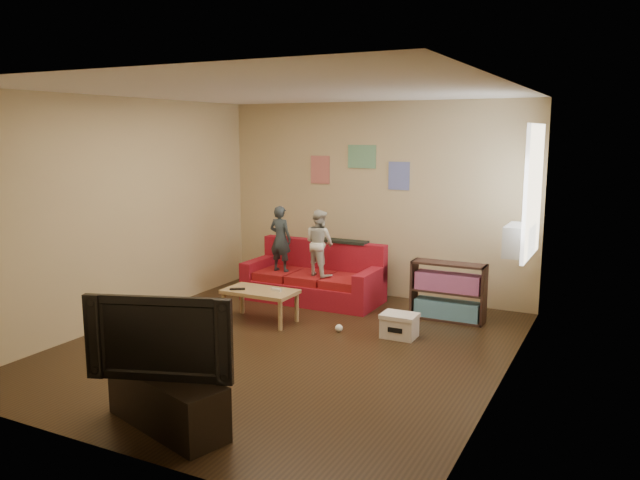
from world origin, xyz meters
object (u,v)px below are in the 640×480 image
at_px(bookshelf, 448,295).
at_px(television, 164,334).
at_px(file_box, 399,325).
at_px(coffee_table, 260,294).
at_px(sofa, 315,280).
at_px(tv_stand, 167,401).
at_px(child_a, 280,239).
at_px(child_b, 319,243).

xyz_separation_m(bookshelf, television, (-1.20, -3.77, 0.44)).
distance_m(bookshelf, file_box, 0.96).
height_order(coffee_table, file_box, coffee_table).
relative_size(sofa, tv_stand, 1.62).
height_order(child_a, bookshelf, child_a).
bearing_deg(sofa, child_b, -47.83).
xyz_separation_m(coffee_table, tv_stand, (0.83, -2.68, -0.13)).
distance_m(child_a, television, 3.89).
bearing_deg(sofa, child_a, -160.11).
distance_m(coffee_table, file_box, 1.74).
distance_m(child_a, tv_stand, 3.94).
distance_m(file_box, television, 3.08).
relative_size(sofa, television, 1.62).
relative_size(coffee_table, bookshelf, 0.98).
relative_size(coffee_table, file_box, 2.22).
bearing_deg(television, coffee_table, 87.91).
distance_m(sofa, file_box, 1.88).
relative_size(sofa, file_box, 4.68).
height_order(sofa, bookshelf, sofa).
distance_m(file_box, tv_stand, 3.01).
distance_m(sofa, television, 3.97).
height_order(child_a, child_b, child_a).
relative_size(child_a, bookshelf, 1.01).
xyz_separation_m(child_a, television, (1.15, -3.72, -0.08)).
relative_size(file_box, tv_stand, 0.35).
height_order(child_b, file_box, child_b).
bearing_deg(bookshelf, sofa, 176.69).
distance_m(coffee_table, tv_stand, 2.81).
relative_size(tv_stand, television, 1.00).
height_order(sofa, tv_stand, sofa).
distance_m(coffee_table, bookshelf, 2.30).
xyz_separation_m(bookshelf, tv_stand, (-1.20, -3.77, -0.11)).
relative_size(child_a, tv_stand, 0.79).
bearing_deg(sofa, coffee_table, -96.26).
bearing_deg(file_box, child_a, 157.59).
height_order(sofa, child_a, child_a).
relative_size(child_b, coffee_table, 1.01).
xyz_separation_m(bookshelf, file_box, (-0.30, -0.90, -0.18)).
relative_size(sofa, bookshelf, 2.06).
xyz_separation_m(sofa, child_a, (-0.45, -0.16, 0.57)).
height_order(sofa, coffee_table, sofa).
distance_m(bookshelf, tv_stand, 3.96).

